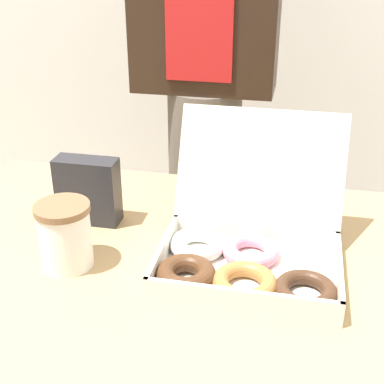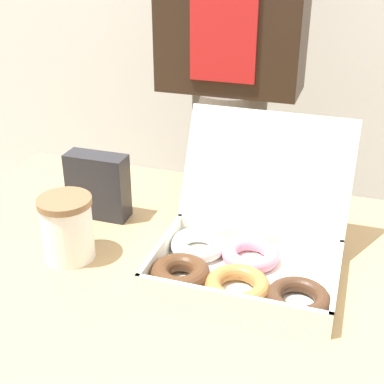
{
  "view_description": "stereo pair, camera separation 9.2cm",
  "coord_description": "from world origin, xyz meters",
  "px_view_note": "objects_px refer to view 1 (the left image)",
  "views": [
    {
      "loc": [
        0.24,
        -0.78,
        1.25
      ],
      "look_at": [
        0.07,
        0.02,
        0.83
      ],
      "focal_mm": 50.0,
      "sensor_mm": 36.0,
      "label": 1
    },
    {
      "loc": [
        0.33,
        -0.76,
        1.25
      ],
      "look_at": [
        0.07,
        0.02,
        0.83
      ],
      "focal_mm": 50.0,
      "sensor_mm": 36.0,
      "label": 2
    }
  ],
  "objects_px": {
    "coffee_cup": "(65,235)",
    "person_customer": "(205,58)",
    "napkin_holder": "(88,191)",
    "donut_box": "(242,252)"
  },
  "relations": [
    {
      "from": "coffee_cup",
      "to": "person_customer",
      "type": "xyz_separation_m",
      "value": [
        0.12,
        0.68,
        0.16
      ]
    },
    {
      "from": "coffee_cup",
      "to": "napkin_holder",
      "type": "bearing_deg",
      "value": 97.24
    },
    {
      "from": "coffee_cup",
      "to": "napkin_holder",
      "type": "relative_size",
      "value": 0.88
    },
    {
      "from": "napkin_holder",
      "to": "person_customer",
      "type": "distance_m",
      "value": 0.56
    },
    {
      "from": "donut_box",
      "to": "coffee_cup",
      "type": "bearing_deg",
      "value": -171.18
    },
    {
      "from": "donut_box",
      "to": "person_customer",
      "type": "xyz_separation_m",
      "value": [
        -0.18,
        0.64,
        0.19
      ]
    },
    {
      "from": "donut_box",
      "to": "coffee_cup",
      "type": "height_order",
      "value": "donut_box"
    },
    {
      "from": "coffee_cup",
      "to": "napkin_holder",
      "type": "distance_m",
      "value": 0.16
    },
    {
      "from": "donut_box",
      "to": "napkin_holder",
      "type": "relative_size",
      "value": 2.4
    },
    {
      "from": "napkin_holder",
      "to": "person_customer",
      "type": "bearing_deg",
      "value": 75.01
    }
  ]
}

